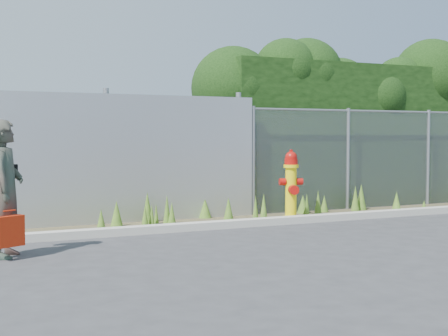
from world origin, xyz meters
TOP-DOWN VIEW (x-y plane):
  - ground at (0.00, 0.00)m, footprint 80.00×80.00m
  - curb at (0.00, 1.80)m, footprint 16.00×0.22m
  - weed_strip at (0.28, 2.49)m, footprint 16.00×1.29m
  - corrugated_fence at (-3.25, 3.01)m, footprint 8.50×0.21m
  - chainlink_fence at (4.25, 3.00)m, footprint 6.50×0.07m
  - hedge at (4.29, 3.97)m, footprint 7.92×1.90m
  - fire_hydrant at (1.37, 2.16)m, footprint 0.42×0.38m
  - woman at (-3.56, 0.76)m, footprint 0.59×0.72m
  - red_tote_bag at (-3.55, 0.52)m, footprint 0.34×0.12m
  - black_shoulder_bag at (-3.51, 1.01)m, footprint 0.24×0.10m

SIDE VIEW (x-z plane):
  - ground at x=0.00m, z-range 0.00..0.00m
  - curb at x=0.00m, z-range 0.00..0.12m
  - weed_strip at x=0.28m, z-range -0.13..0.42m
  - red_tote_bag at x=-3.55m, z-range 0.13..0.58m
  - fire_hydrant at x=1.37m, z-range -0.02..1.23m
  - woman at x=-3.56m, z-range 0.00..1.70m
  - chainlink_fence at x=4.25m, z-range 0.01..2.06m
  - black_shoulder_bag at x=-3.51m, z-range 0.96..1.14m
  - corrugated_fence at x=-3.25m, z-range -0.05..2.25m
  - hedge at x=4.29m, z-range 0.10..3.84m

